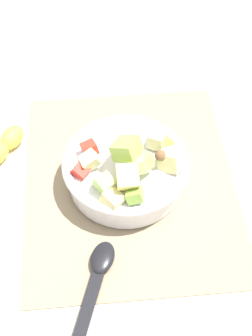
# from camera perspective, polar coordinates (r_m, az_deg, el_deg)

# --- Properties ---
(ground_plane) EXTENTS (2.40, 2.40, 0.00)m
(ground_plane) POSITION_cam_1_polar(r_m,az_deg,el_deg) (0.83, 0.47, -1.70)
(ground_plane) COLOR silver
(placemat) EXTENTS (0.44, 0.36, 0.01)m
(placemat) POSITION_cam_1_polar(r_m,az_deg,el_deg) (0.83, 0.47, -1.58)
(placemat) COLOR gray
(placemat) RESTS_ON ground_plane
(salad_bowl) EXTENTS (0.21, 0.21, 0.12)m
(salad_bowl) POSITION_cam_1_polar(r_m,az_deg,el_deg) (0.79, 0.07, -0.30)
(salad_bowl) COLOR white
(salad_bowl) RESTS_ON placemat
(serving_spoon) EXTENTS (0.22, 0.10, 0.01)m
(serving_spoon) POSITION_cam_1_polar(r_m,az_deg,el_deg) (0.72, -3.89, -14.13)
(serving_spoon) COLOR black
(serving_spoon) RESTS_ON placemat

